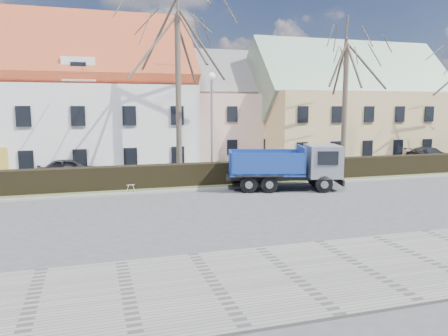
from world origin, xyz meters
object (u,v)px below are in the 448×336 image
object	(u,v)px
streetlight	(212,128)
parked_car_a	(71,168)
cart_frame	(127,189)
parked_car_b	(429,154)
dump_truck	(280,167)

from	to	relation	value
streetlight	parked_car_a	size ratio (longest dim) A/B	1.67
streetlight	cart_frame	xyz separation A→B (m)	(-5.37, -2.22, -3.14)
parked_car_a	parked_car_b	xyz separation A→B (m)	(28.95, 0.52, -0.04)
streetlight	parked_car_b	world-z (taller)	streetlight
cart_frame	parked_car_b	size ratio (longest dim) A/B	0.14
dump_truck	streetlight	xyz separation A→B (m)	(-3.09, 3.44, 2.11)
dump_truck	cart_frame	distance (m)	8.61
dump_truck	parked_car_a	distance (m)	13.71
parked_car_a	parked_car_b	bearing A→B (deg)	-78.37
dump_truck	cart_frame	size ratio (longest dim) A/B	10.66
parked_car_a	dump_truck	bearing A→B (deg)	-111.94
cart_frame	dump_truck	bearing A→B (deg)	-8.20
dump_truck	streetlight	size ratio (longest dim) A/B	0.96
dump_truck	cart_frame	world-z (taller)	dump_truck
streetlight	parked_car_a	world-z (taller)	streetlight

